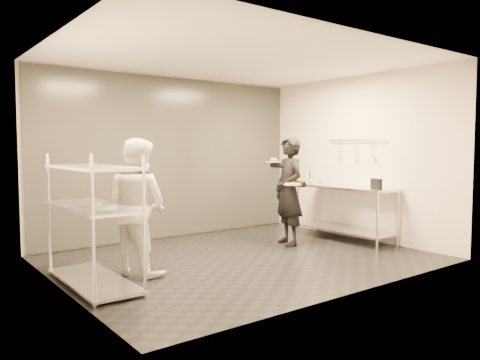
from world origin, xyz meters
TOP-DOWN VIEW (x-y plane):
  - room_shell at (0.00, 1.18)m, footprint 5.00×4.00m
  - pass_rack at (-2.15, -0.00)m, footprint 0.60×1.60m
  - prep_counter at (2.18, 0.00)m, footprint 0.60×1.80m
  - utensil_rail at (2.43, -0.00)m, footprint 0.07×1.20m
  - waiter at (1.16, 0.30)m, footprint 0.55×0.72m
  - chef at (-1.55, 0.13)m, footprint 0.91×1.00m
  - pizza_plate_near at (1.02, 0.05)m, footprint 0.28×0.28m
  - pizza_plate_far at (1.34, 0.12)m, footprint 0.31×0.31m
  - salad_plate at (1.06, 0.55)m, footprint 0.26×0.26m
  - pos_monitor at (2.06, -0.72)m, footprint 0.12×0.24m
  - bottle_green at (2.08, 0.80)m, footprint 0.07×0.07m
  - bottle_clear at (2.26, 0.76)m, footprint 0.06×0.06m
  - bottle_dark at (2.11, 0.80)m, footprint 0.07×0.07m

SIDE VIEW (x-z plane):
  - prep_counter at x=2.18m, z-range 0.17..1.09m
  - pass_rack at x=-2.15m, z-range 0.02..1.52m
  - chef at x=-1.55m, z-range 0.00..1.69m
  - waiter at x=1.16m, z-range 0.00..1.75m
  - pos_monitor at x=2.06m, z-range 0.92..1.09m
  - pizza_plate_near at x=1.02m, z-range 0.98..1.03m
  - bottle_clear at x=2.26m, z-range 0.92..1.12m
  - bottle_dark at x=2.11m, z-range 0.92..1.16m
  - pizza_plate_far at x=1.34m, z-range 1.01..1.07m
  - bottle_green at x=2.08m, z-range 0.92..1.17m
  - salad_plate at x=1.06m, z-range 1.32..1.40m
  - room_shell at x=0.00m, z-range 0.00..2.80m
  - utensil_rail at x=2.43m, z-range 1.39..1.70m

